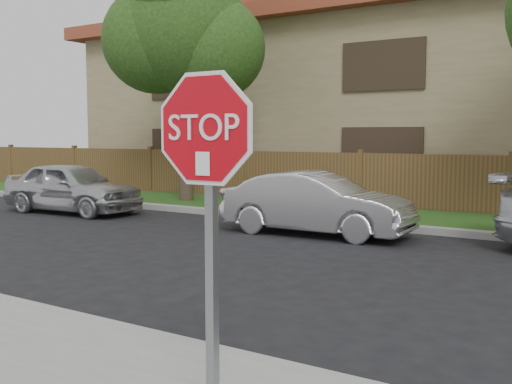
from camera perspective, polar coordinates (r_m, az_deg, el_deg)
The scene contains 8 objects.
ground at distance 5.65m, azimuth 2.22°, elevation -16.49°, with size 90.00×90.00×0.00m, color black.
far_curb at distance 13.10m, azimuth 20.62°, elevation -3.83°, with size 70.00×0.30×0.15m, color gray.
grass_strip at distance 14.71m, azimuth 21.96°, elevation -2.95°, with size 70.00×3.00×0.12m, color #1E4714.
fence at distance 16.19m, azimuth 23.11°, elevation 0.38°, with size 70.00×0.12×1.60m, color #51371C.
tree_left at distance 18.53m, azimuth -7.05°, elevation 15.09°, with size 4.80×3.90×7.78m.
stop_sign at distance 3.83m, azimuth -4.68°, elevation 1.23°, with size 1.01×0.13×2.55m.
sedan_far_left at distance 16.96m, azimuth -17.12°, elevation 0.43°, with size 1.64×4.08×1.39m, color silver.
sedan_left at distance 12.70m, azimuth 5.76°, elevation -1.11°, with size 1.41×4.03×1.33m, color #B7B6BB.
Camera 1 is at (2.65, -4.52, 2.11)m, focal length 42.00 mm.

